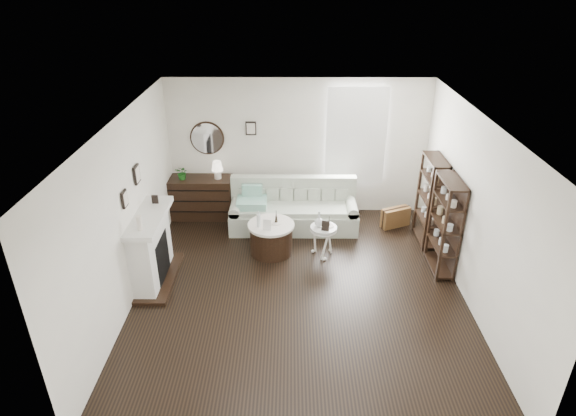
{
  "coord_description": "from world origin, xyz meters",
  "views": [
    {
      "loc": [
        -0.14,
        -6.09,
        4.54
      ],
      "look_at": [
        -0.18,
        0.8,
        1.03
      ],
      "focal_mm": 30.0,
      "sensor_mm": 36.0,
      "label": 1
    }
  ],
  "objects_px": {
    "dresser": "(201,197)",
    "pedestal_table": "(324,229)",
    "drum_table": "(271,238)",
    "sofa": "(293,211)"
  },
  "relations": [
    {
      "from": "dresser",
      "to": "pedestal_table",
      "type": "distance_m",
      "value": 2.74
    },
    {
      "from": "sofa",
      "to": "drum_table",
      "type": "bearing_deg",
      "value": -112.29
    },
    {
      "from": "drum_table",
      "to": "pedestal_table",
      "type": "relative_size",
      "value": 1.44
    },
    {
      "from": "dresser",
      "to": "drum_table",
      "type": "relative_size",
      "value": 1.53
    },
    {
      "from": "dresser",
      "to": "drum_table",
      "type": "bearing_deg",
      "value": -43.22
    },
    {
      "from": "pedestal_table",
      "to": "dresser",
      "type": "bearing_deg",
      "value": 148.26
    },
    {
      "from": "dresser",
      "to": "pedestal_table",
      "type": "xyz_separation_m",
      "value": [
        2.33,
        -1.44,
        0.1
      ]
    },
    {
      "from": "pedestal_table",
      "to": "sofa",
      "type": "bearing_deg",
      "value": 115.81
    },
    {
      "from": "sofa",
      "to": "dresser",
      "type": "height_order",
      "value": "sofa"
    },
    {
      "from": "drum_table",
      "to": "sofa",
      "type": "bearing_deg",
      "value": 67.71
    }
  ]
}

